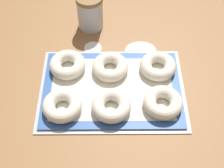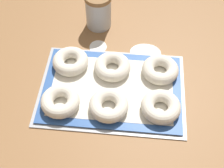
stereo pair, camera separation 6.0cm
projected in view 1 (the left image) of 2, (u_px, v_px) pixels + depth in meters
name	position (u px, v px, depth m)	size (l,w,h in m)	color
ground_plane	(116.00, 94.00, 1.02)	(2.80, 2.80, 0.00)	olive
baking_tray	(112.00, 89.00, 1.03)	(0.48, 0.33, 0.01)	#B2B5BA
baking_mat	(112.00, 88.00, 1.03)	(0.45, 0.31, 0.00)	#2D569E
bagel_front_left	(62.00, 106.00, 0.96)	(0.12, 0.12, 0.04)	silver
bagel_front_center	(111.00, 106.00, 0.96)	(0.12, 0.12, 0.04)	silver
bagel_front_right	(163.00, 102.00, 0.97)	(0.12, 0.12, 0.04)	silver
bagel_back_left	(68.00, 65.00, 1.06)	(0.12, 0.12, 0.04)	silver
bagel_back_center	(110.00, 67.00, 1.05)	(0.12, 0.12, 0.04)	silver
bagel_back_right	(158.00, 66.00, 1.05)	(0.12, 0.12, 0.04)	silver
flour_canister	(90.00, 11.00, 1.16)	(0.10, 0.10, 0.14)	silver
flour_patch_near	(141.00, 50.00, 1.14)	(0.11, 0.09, 0.00)	white
flour_patch_far	(93.00, 48.00, 1.14)	(0.06, 0.07, 0.00)	white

